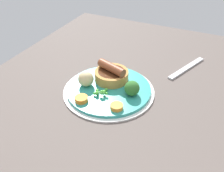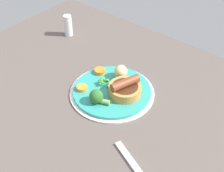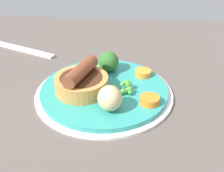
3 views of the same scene
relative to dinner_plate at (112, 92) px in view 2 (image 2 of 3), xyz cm
name	(u,v)px [view 2 (image 2 of 3)]	position (x,y,z in cm)	size (l,w,h in cm)	color
dining_table	(106,96)	(-1.67, -1.13, -2.07)	(110.00, 80.00, 3.00)	#564C47
dinner_plate	(112,92)	(0.00, 0.00, 0.00)	(25.64, 25.64, 1.40)	silver
sausage_pudding	(125,89)	(3.99, 1.06, 2.74)	(9.75, 9.75, 5.30)	#BC8442
pea_pile	(103,81)	(-3.95, 0.55, 1.82)	(3.77, 3.87, 1.95)	green
broccoli_floret_near	(97,97)	(0.01, -6.84, 2.77)	(6.04, 4.11, 4.09)	#2D6628
potato_chunk_0	(120,71)	(-2.15, 6.33, 3.01)	(4.39, 4.12, 4.36)	#CCB77F
carrot_slice_0	(82,88)	(-7.16, -5.57, 1.39)	(3.24, 3.24, 1.12)	orange
carrot_slice_1	(100,71)	(-8.31, 3.98, 1.46)	(3.44, 3.44, 1.25)	orange
fork	(136,169)	(21.69, -17.49, -0.27)	(18.00, 1.60, 0.60)	silver
salt_shaker	(68,25)	(-34.30, 15.71, 3.45)	(3.09, 3.09, 8.11)	silver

